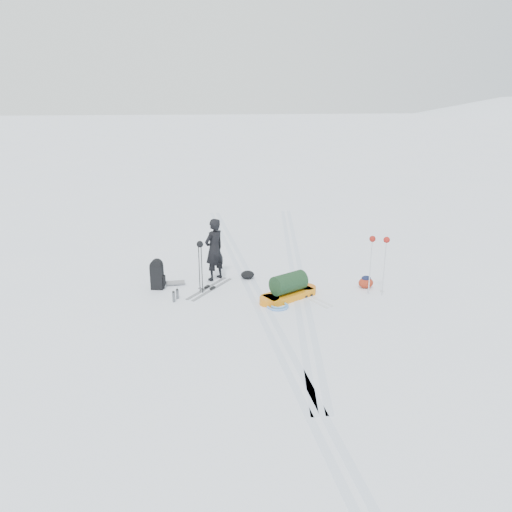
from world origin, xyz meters
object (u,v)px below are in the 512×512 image
object	(u,v)px
pulk_sled	(289,289)
expedition_rucksack	(159,275)
ski_poles_black	(200,251)
skier	(214,250)

from	to	relation	value
pulk_sled	expedition_rucksack	world-z (taller)	expedition_rucksack
expedition_rucksack	pulk_sled	bearing A→B (deg)	-7.00
pulk_sled	ski_poles_black	xyz separation A→B (m)	(-2.10, 0.63, 0.86)
expedition_rucksack	ski_poles_black	xyz separation A→B (m)	(1.05, -0.40, 0.74)
skier	ski_poles_black	bearing A→B (deg)	25.85
pulk_sled	expedition_rucksack	xyz separation A→B (m)	(-3.15, 1.03, 0.12)
ski_poles_black	expedition_rucksack	bearing A→B (deg)	146.26
skier	pulk_sled	size ratio (longest dim) A/B	1.00
skier	ski_poles_black	distance (m)	0.99
expedition_rucksack	ski_poles_black	bearing A→B (deg)	-9.84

